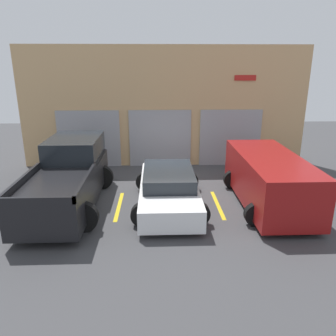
{
  "coord_description": "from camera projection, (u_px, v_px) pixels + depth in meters",
  "views": [
    {
      "loc": [
        -0.38,
        -10.97,
        4.35
      ],
      "look_at": [
        0.0,
        -0.86,
        1.1
      ],
      "focal_mm": 35.0,
      "sensor_mm": 36.0,
      "label": 1
    }
  ],
  "objects": [
    {
      "name": "ground_plane",
      "position": [
        167.0,
        190.0,
        11.78
      ],
      "size": [
        28.0,
        28.0,
        0.0
      ],
      "primitive_type": "plane",
      "color": "#3D3D3F"
    },
    {
      "name": "shophouse_building",
      "position": [
        164.0,
        108.0,
        14.14
      ],
      "size": [
        12.21,
        0.68,
        5.07
      ],
      "color": "tan",
      "rests_on": "ground"
    },
    {
      "name": "pickup_truck",
      "position": [
        69.0,
        177.0,
        10.37
      ],
      "size": [
        2.46,
        5.15,
        1.94
      ],
      "color": "black",
      "rests_on": "ground"
    },
    {
      "name": "sedan_white",
      "position": [
        169.0,
        189.0,
        10.33
      ],
      "size": [
        2.22,
        4.32,
        1.17
      ],
      "color": "white",
      "rests_on": "ground"
    },
    {
      "name": "sedan_side",
      "position": [
        269.0,
        179.0,
        10.34
      ],
      "size": [
        2.23,
        4.62,
        1.6
      ],
      "color": "maroon",
      "rests_on": "ground"
    },
    {
      "name": "parking_stripe_far_left",
      "position": [
        18.0,
        208.0,
        10.31
      ],
      "size": [
        0.12,
        2.2,
        0.01
      ],
      "primitive_type": "cube",
      "color": "gold",
      "rests_on": "ground"
    },
    {
      "name": "parking_stripe_left",
      "position": [
        119.0,
        206.0,
        10.42
      ],
      "size": [
        0.12,
        2.2,
        0.01
      ],
      "primitive_type": "cube",
      "color": "gold",
      "rests_on": "ground"
    },
    {
      "name": "parking_stripe_centre",
      "position": [
        218.0,
        205.0,
        10.54
      ],
      "size": [
        0.12,
        2.2,
        0.01
      ],
      "primitive_type": "cube",
      "color": "gold",
      "rests_on": "ground"
    },
    {
      "name": "parking_stripe_right",
      "position": [
        314.0,
        203.0,
        10.65
      ],
      "size": [
        0.12,
        2.2,
        0.01
      ],
      "primitive_type": "cube",
      "color": "gold",
      "rests_on": "ground"
    }
  ]
}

